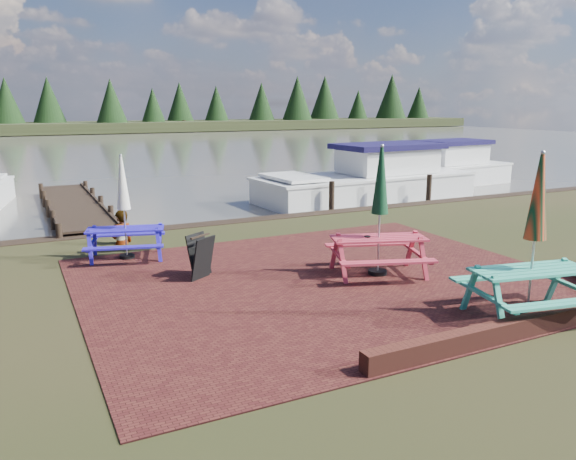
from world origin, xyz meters
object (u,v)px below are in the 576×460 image
at_px(picnic_table_teal, 532,262).
at_px(boat_far, 442,171).
at_px(chalkboard, 201,256).
at_px(boat_near, 370,182).
at_px(picnic_table_blue, 125,223).
at_px(jetty, 74,205).
at_px(person, 120,211).
at_px(picnic_table_red, 379,231).

relative_size(picnic_table_teal, boat_far, 0.37).
distance_m(picnic_table_teal, chalkboard, 5.92).
height_order(boat_near, boat_far, boat_near).
bearing_deg(chalkboard, picnic_table_teal, -78.81).
height_order(picnic_table_blue, chalkboard, picnic_table_blue).
bearing_deg(jetty, picnic_table_blue, -86.86).
xyz_separation_m(picnic_table_teal, boat_far, (9.85, 13.28, -0.48)).
bearing_deg(picnic_table_teal, jetty, 123.78).
bearing_deg(person, jetty, -105.10).
distance_m(picnic_table_red, person, 6.38).
xyz_separation_m(picnic_table_blue, person, (0.14, 1.42, 0.03)).
bearing_deg(person, picnic_table_blue, 63.95).
distance_m(picnic_table_blue, jetty, 7.02).
height_order(picnic_table_teal, chalkboard, picnic_table_teal).
bearing_deg(boat_far, picnic_table_red, 128.31).
height_order(jetty, person, person).
bearing_deg(person, picnic_table_teal, 102.07).
distance_m(picnic_table_teal, boat_far, 16.54).
relative_size(boat_near, person, 5.21).
height_order(picnic_table_red, jetty, picnic_table_red).
bearing_deg(chalkboard, jetty, 66.56).
bearing_deg(picnic_table_red, chalkboard, 176.07).
bearing_deg(picnic_table_red, picnic_table_blue, 159.94).
bearing_deg(chalkboard, picnic_table_red, -55.19).
distance_m(chalkboard, person, 3.65).
relative_size(chalkboard, boat_far, 0.12).
bearing_deg(picnic_table_red, boat_far, 62.97).
distance_m(picnic_table_teal, picnic_table_blue, 8.17).
height_order(picnic_table_teal, jetty, picnic_table_teal).
height_order(chalkboard, jetty, chalkboard).
relative_size(chalkboard, boat_near, 0.10).
distance_m(picnic_table_blue, person, 1.43).
height_order(picnic_table_red, chalkboard, picnic_table_red).
bearing_deg(picnic_table_red, picnic_table_teal, -54.89).
relative_size(picnic_table_teal, picnic_table_red, 1.03).
xyz_separation_m(boat_far, person, (-14.82, -5.49, 0.38)).
distance_m(jetty, boat_near, 10.44).
height_order(jetty, boat_near, boat_near).
distance_m(picnic_table_red, picnic_table_blue, 5.48).
bearing_deg(chalkboard, boat_far, 0.53).
bearing_deg(picnic_table_teal, boat_near, 78.78).
xyz_separation_m(chalkboard, jetty, (-1.42, 9.07, -0.33)).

